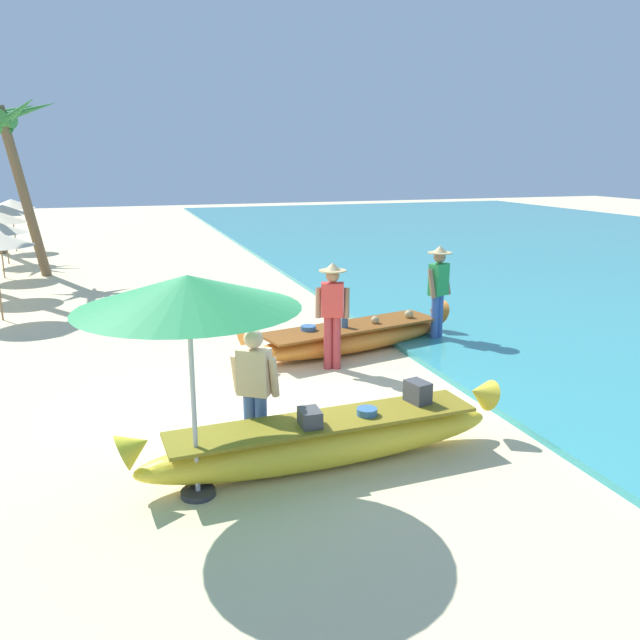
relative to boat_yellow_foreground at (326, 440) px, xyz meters
The scene contains 10 objects.
ground_plane 1.55m from the boat_yellow_foreground, 111.41° to the left, with size 80.00×80.00×0.00m, color beige.
boat_yellow_foreground is the anchor object (origin of this frame).
boat_orange_midground 4.42m from the boat_yellow_foreground, 65.43° to the left, with size 4.35×1.71×0.79m.
person_vendor_hatted 3.50m from the boat_yellow_foreground, 69.65° to the left, with size 0.58×0.44×1.77m.
person_tourist_customer 1.01m from the boat_yellow_foreground, 149.30° to the left, with size 0.56×0.47×1.55m.
person_vendor_assistant 5.47m from the boat_yellow_foreground, 48.73° to the left, with size 0.58×0.45×1.83m.
patio_umbrella_large 2.37m from the boat_yellow_foreground, behind, with size 2.18×2.18×2.32m.
parasol_row_3 17.56m from the boat_yellow_foreground, 107.84° to the left, with size 1.60×1.60×1.91m.
parasol_row_4 20.46m from the boat_yellow_foreground, 105.54° to the left, with size 1.60×1.60×1.91m.
palm_tree_leaning_seaward 15.20m from the boat_yellow_foreground, 108.51° to the left, with size 2.98×2.79×5.10m.
Camera 1 is at (-1.59, -7.73, 3.41)m, focal length 35.99 mm.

